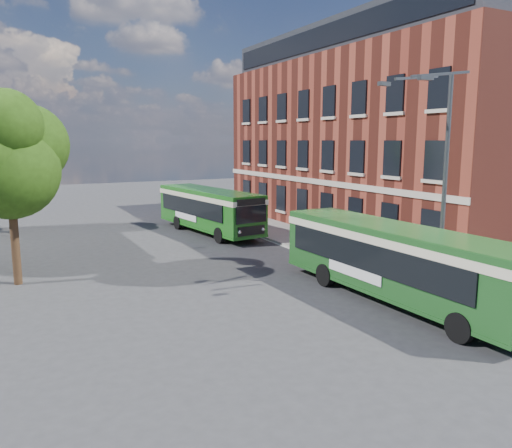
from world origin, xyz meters
TOP-DOWN VIEW (x-y plane):
  - ground at (0.00, 0.00)m, footprint 120.00×120.00m
  - pavement at (7.00, 8.00)m, footprint 6.00×48.00m
  - kerb_line at (3.95, 8.00)m, footprint 0.12×48.00m
  - brick_office at (14.00, 12.00)m, footprint 12.10×26.00m
  - street_lamp at (4.84, -2.00)m, footprint 2.96×2.38m
  - bus_stop_sign at (5.60, -4.20)m, footprint 0.35×0.08m
  - bus_front at (2.67, -2.12)m, footprint 2.92×12.00m
  - bus_rear at (1.61, 15.17)m, footprint 3.86×10.94m
  - pedestrian_b at (5.12, -1.38)m, footprint 0.94×0.86m
  - tree_left at (-10.59, 7.32)m, footprint 5.01×4.77m
  - tree_right at (-10.35, 21.36)m, footprint 4.19×3.98m

SIDE VIEW (x-z plane):
  - ground at x=0.00m, z-range 0.00..0.00m
  - kerb_line at x=3.95m, z-range 0.00..0.01m
  - pavement at x=7.00m, z-range 0.00..0.15m
  - pedestrian_b at x=5.12m, z-range 0.15..1.71m
  - bus_stop_sign at x=5.60m, z-range 0.25..2.77m
  - bus_rear at x=1.61m, z-range 0.32..3.34m
  - bus_front at x=2.67m, z-range 0.32..3.34m
  - street_lamp at x=4.84m, z-range 0.29..9.29m
  - tree_right at x=-10.35m, z-range 1.26..8.33m
  - tree_left at x=-10.59m, z-range 1.51..9.98m
  - brick_office at x=14.00m, z-range -0.13..14.07m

